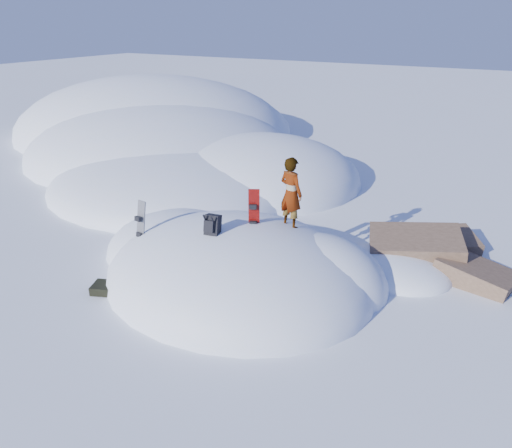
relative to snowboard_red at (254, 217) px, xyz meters
The scene contains 9 objects.
ground 1.72m from the snowboard_red, 116.36° to the right, with size 120.00×120.00×0.00m, color silver.
snow_mound 1.70m from the snowboard_red, 152.76° to the right, with size 8.00×6.00×3.00m.
snow_ridge 14.31m from the snowboard_red, 138.55° to the left, with size 21.50×18.50×6.40m.
rock_outcrop 4.64m from the snowboard_red, 36.28° to the left, with size 4.68×4.41×1.68m.
snowboard_red is the anchor object (origin of this frame).
snowboard_dark 3.00m from the snowboard_red, 158.49° to the right, with size 0.31×0.31×1.46m.
backpack 1.14m from the snowboard_red, 118.83° to the right, with size 0.39×0.44×0.57m.
gear_pile 3.87m from the snowboard_red, 136.49° to the right, with size 1.01×0.79×0.26m.
person 1.08m from the snowboard_red, 41.70° to the left, with size 0.67×0.44×1.83m, color slate.
Camera 1 is at (5.92, -9.41, 6.23)m, focal length 35.00 mm.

